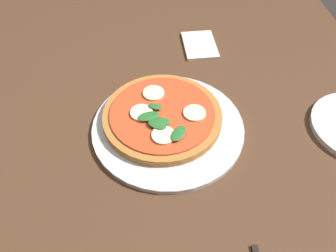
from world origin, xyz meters
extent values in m
cube|color=#4C301E|center=(0.00, 0.00, 0.71)|extent=(1.33, 1.19, 0.04)
cube|color=#4C301E|center=(-0.58, -0.52, 0.34)|extent=(0.07, 0.07, 0.69)
cube|color=#4C301E|center=(-0.58, 0.52, 0.34)|extent=(0.07, 0.07, 0.69)
cylinder|color=silver|center=(-0.01, 0.03, 0.73)|extent=(0.34, 0.34, 0.01)
cylinder|color=#B27033|center=(-0.03, 0.01, 0.75)|extent=(0.27, 0.27, 0.02)
cylinder|color=#CC4723|center=(-0.03, 0.01, 0.76)|extent=(0.24, 0.24, 0.00)
cylinder|color=beige|center=(0.04, 0.01, 0.76)|extent=(0.05, 0.05, 0.00)
cylinder|color=beige|center=(-0.02, 0.09, 0.76)|extent=(0.05, 0.05, 0.00)
cylinder|color=beige|center=(-0.10, 0.00, 0.76)|extent=(0.05, 0.05, 0.00)
cylinder|color=beige|center=(-0.03, -0.03, 0.76)|extent=(0.05, 0.05, 0.00)
ellipsoid|color=#286B2D|center=(0.04, 0.04, 0.77)|extent=(0.05, 0.05, 0.00)
ellipsoid|color=#286B2D|center=(0.00, 0.01, 0.77)|extent=(0.03, 0.04, 0.00)
ellipsoid|color=#286B2D|center=(0.01, 0.00, 0.77)|extent=(0.04, 0.05, 0.00)
ellipsoid|color=#286B2D|center=(-0.02, -0.02, 0.77)|extent=(0.04, 0.05, 0.00)
ellipsoid|color=#286B2D|center=(-0.05, 0.00, 0.77)|extent=(0.03, 0.04, 0.00)
cube|color=white|center=(-0.32, 0.15, 0.73)|extent=(0.13, 0.09, 0.01)
camera|label=1|loc=(0.50, -0.03, 1.32)|focal=37.04mm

